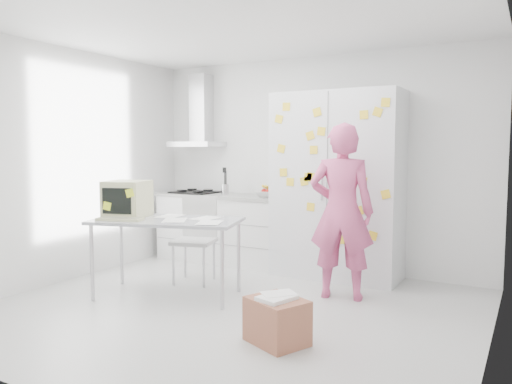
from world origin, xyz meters
The scene contains 10 objects.
floor centered at (0.00, 0.00, -0.01)m, with size 4.50×4.00×0.02m, color silver.
walls centered at (0.00, 0.72, 1.35)m, with size 4.52×4.01×2.70m.
ceiling centered at (0.00, 0.00, 2.70)m, with size 4.50×4.00×0.02m, color white.
counter_run centered at (-1.20, 1.70, 0.47)m, with size 1.84×0.63×1.28m.
range_hood centered at (-1.65, 1.84, 1.96)m, with size 0.70×0.48×1.01m.
tall_cabinet centered at (0.45, 1.67, 1.10)m, with size 1.50×0.68×2.20m.
person centered at (0.79, 0.88, 0.90)m, with size 0.66×0.43×1.80m, color #D85488.
desk centered at (-1.12, 0.01, 0.91)m, with size 1.65×1.15×1.20m.
chair centered at (-0.90, 0.70, 0.56)m, with size 0.55×0.55×0.99m.
cardboard_box centered at (0.77, -0.52, 0.19)m, with size 0.55×0.51×0.39m.
Camera 1 is at (2.50, -3.95, 1.54)m, focal length 35.00 mm.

